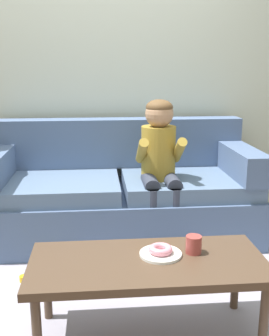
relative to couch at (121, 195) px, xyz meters
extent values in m
plane|color=brown|center=(-0.03, -0.84, -0.33)|extent=(10.00, 10.00, 0.00)
cube|color=beige|center=(-0.03, 0.56, 1.07)|extent=(8.00, 0.10, 2.80)
cube|color=#9993A3|center=(-0.03, -1.09, -0.33)|extent=(2.76, 1.69, 0.01)
cube|color=slate|center=(0.00, -0.04, -0.14)|extent=(2.09, 0.90, 0.38)
cube|color=slate|center=(-0.52, -0.09, 0.11)|extent=(1.00, 0.74, 0.12)
cube|color=slate|center=(0.52, -0.09, 0.11)|extent=(1.00, 0.74, 0.12)
cube|color=slate|center=(0.00, 0.31, 0.37)|extent=(2.09, 0.20, 0.41)
cube|color=slate|center=(0.94, -0.04, 0.28)|extent=(0.20, 0.90, 0.22)
cube|color=#4C3828|center=(0.05, -1.35, 0.07)|extent=(1.15, 0.52, 0.04)
cylinder|color=#4C3828|center=(-0.46, -1.55, -0.14)|extent=(0.04, 0.04, 0.38)
cylinder|color=#4C3828|center=(0.57, -1.55, -0.14)|extent=(0.04, 0.04, 0.38)
cylinder|color=#4C3828|center=(-0.46, -1.15, -0.14)|extent=(0.04, 0.04, 0.38)
cylinder|color=#4C3828|center=(0.57, -1.15, -0.14)|extent=(0.04, 0.04, 0.38)
cylinder|color=olive|center=(0.28, -0.12, 0.37)|extent=(0.26, 0.26, 0.40)
sphere|color=tan|center=(0.28, -0.14, 0.66)|extent=(0.21, 0.21, 0.21)
ellipsoid|color=brown|center=(0.28, -0.14, 0.71)|extent=(0.20, 0.20, 0.12)
cylinder|color=#333847|center=(0.20, -0.27, 0.18)|extent=(0.11, 0.30, 0.11)
cylinder|color=#333847|center=(0.20, -0.42, -0.05)|extent=(0.09, 0.09, 0.44)
cube|color=black|center=(0.20, -0.47, -0.30)|extent=(0.10, 0.20, 0.06)
cylinder|color=olive|center=(0.15, -0.23, 0.40)|extent=(0.07, 0.29, 0.23)
cylinder|color=#333847|center=(0.36, -0.27, 0.18)|extent=(0.11, 0.30, 0.11)
cylinder|color=#333847|center=(0.36, -0.42, -0.05)|extent=(0.09, 0.09, 0.44)
cube|color=black|center=(0.36, -0.47, -0.30)|extent=(0.10, 0.20, 0.06)
cylinder|color=olive|center=(0.42, -0.23, 0.40)|extent=(0.07, 0.29, 0.23)
cylinder|color=white|center=(0.12, -1.30, 0.10)|extent=(0.21, 0.21, 0.01)
torus|color=pink|center=(0.12, -1.30, 0.12)|extent=(0.13, 0.13, 0.04)
cylinder|color=#993D38|center=(0.29, -1.29, 0.14)|extent=(0.08, 0.08, 0.09)
cube|color=gold|center=(-0.58, -0.74, -0.31)|extent=(0.16, 0.09, 0.05)
cylinder|color=gold|center=(-0.66, -0.74, -0.31)|extent=(0.06, 0.06, 0.05)
cylinder|color=gold|center=(-0.49, -0.74, -0.31)|extent=(0.06, 0.06, 0.05)
camera|label=1|loc=(-0.18, -3.18, 1.01)|focal=44.47mm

